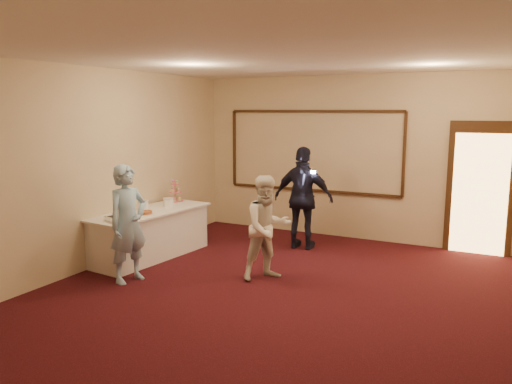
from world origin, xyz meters
TOP-DOWN VIEW (x-y plane):
  - floor at (0.00, 0.00)m, footprint 7.00×7.00m
  - room_walls at (0.00, 0.00)m, footprint 6.04×7.04m
  - wall_molding at (-0.80, 3.47)m, footprint 3.45×0.04m
  - doorway at (2.15, 3.45)m, footprint 1.05×0.07m
  - buffet_table at (-2.58, 0.79)m, footprint 1.06×2.23m
  - pavlova_tray at (-2.48, 0.06)m, footprint 0.45×0.52m
  - cupcake_stand at (-2.70, 1.68)m, footprint 0.28×0.28m
  - plate_stack_a at (-2.70, 0.79)m, footprint 0.19×0.19m
  - plate_stack_b at (-2.49, 1.20)m, footprint 0.18×0.18m
  - tart at (-2.44, 0.52)m, footprint 0.26×0.26m
  - man at (-2.09, -0.26)m, footprint 0.51×0.67m
  - woman at (-0.42, 0.70)m, footprint 0.88×0.91m
  - guest at (-0.55, 2.40)m, footprint 1.06×0.49m
  - camera_flash at (-0.34, 2.28)m, footprint 0.08×0.06m

SIDE VIEW (x-z plane):
  - floor at x=0.00m, z-range 0.00..0.00m
  - buffet_table at x=-2.58m, z-range 0.00..0.77m
  - woman at x=-0.42m, z-range 0.00..1.48m
  - tart at x=-2.44m, z-range 0.77..0.82m
  - man at x=-2.09m, z-range 0.00..1.64m
  - pavlova_tray at x=-2.48m, z-range 0.76..0.93m
  - plate_stack_b at x=-2.49m, z-range 0.77..0.92m
  - plate_stack_a at x=-2.70m, z-range 0.77..0.93m
  - guest at x=-0.55m, z-range 0.00..1.76m
  - cupcake_stand at x=-2.70m, z-range 0.71..1.13m
  - doorway at x=2.15m, z-range -0.02..2.18m
  - camera_flash at x=-0.34m, z-range 1.33..1.38m
  - wall_molding at x=-0.80m, z-range 0.83..2.38m
  - room_walls at x=0.00m, z-range 0.52..3.54m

